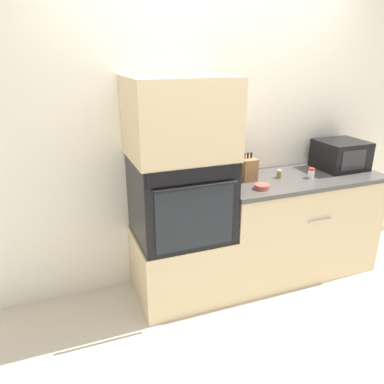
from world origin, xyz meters
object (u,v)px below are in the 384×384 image
knife_block (247,169)px  condiment_jar_far (236,182)px  wall_oven (181,197)px  bowl (262,187)px  microwave (341,155)px  condiment_jar_near (279,174)px  condiment_jar_mid (311,173)px

knife_block → condiment_jar_far: (-0.15, -0.11, -0.06)m
wall_oven → bowl: wall_oven is taller
microwave → condiment_jar_near: size_ratio=5.65×
condiment_jar_near → condiment_jar_mid: condiment_jar_mid is taller
condiment_jar_near → bowl: bearing=-145.9°
condiment_jar_mid → condiment_jar_far: size_ratio=1.36×
wall_oven → condiment_jar_near: (0.86, 0.02, 0.08)m
bowl → microwave: bearing=13.7°
knife_block → microwave: bearing=-1.2°
knife_block → condiment_jar_near: 0.28m
microwave → bowl: 0.95m
condiment_jar_mid → bowl: bearing=-170.1°
wall_oven → knife_block: wall_oven is taller
microwave → condiment_jar_mid: microwave is taller
bowl → condiment_jar_near: bearing=34.1°
condiment_jar_near → condiment_jar_mid: (0.25, -0.09, 0.01)m
condiment_jar_mid → knife_block: bearing=163.2°
microwave → condiment_jar_near: 0.66m
knife_block → condiment_jar_mid: (0.51, -0.15, -0.05)m
wall_oven → condiment_jar_far: bearing=-3.3°
microwave → knife_block: (-0.92, 0.02, -0.03)m
bowl → condiment_jar_near: condiment_jar_near is taller
wall_oven → microwave: (1.51, 0.07, 0.17)m
microwave → condiment_jar_near: bearing=-176.3°
wall_oven → bowl: 0.62m
microwave → knife_block: 0.92m
condiment_jar_mid → wall_oven: bearing=176.4°
wall_oven → bowl: (0.59, -0.16, 0.06)m
condiment_jar_near → condiment_jar_far: size_ratio=1.15×
wall_oven → condiment_jar_mid: wall_oven is taller
bowl → condiment_jar_mid: (0.52, 0.09, 0.02)m
wall_oven → condiment_jar_far: (0.45, -0.03, 0.07)m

